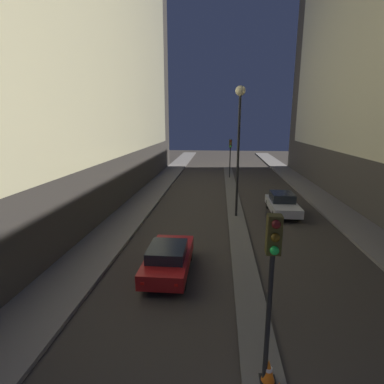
{
  "coord_description": "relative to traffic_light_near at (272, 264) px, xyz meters",
  "views": [
    {
      "loc": [
        -1.24,
        -2.78,
        6.45
      ],
      "look_at": [
        -3.53,
        22.34,
        0.5
      ],
      "focal_mm": 28.0,
      "sensor_mm": 36.0,
      "label": 1
    }
  ],
  "objects": [
    {
      "name": "traffic_light_mid",
      "position": [
        0.0,
        28.19,
        0.0
      ],
      "size": [
        0.32,
        0.42,
        4.36
      ],
      "color": "black",
      "rests_on": "median_strip"
    },
    {
      "name": "street_lamp",
      "position": [
        0.0,
        13.6,
        3.16
      ],
      "size": [
        0.64,
        0.64,
        8.54
      ],
      "color": "black",
      "rests_on": "median_strip"
    },
    {
      "name": "building_left",
      "position": [
        -11.64,
        17.15,
        8.09
      ],
      "size": [
        6.01,
        41.37,
        22.82
      ],
      "color": "#423D38",
      "rests_on": "ground"
    },
    {
      "name": "traffic_light_near",
      "position": [
        0.0,
        0.0,
        0.0
      ],
      "size": [
        0.32,
        0.42,
        4.36
      ],
      "color": "black",
      "rests_on": "median_strip"
    },
    {
      "name": "car_left_lane",
      "position": [
        -3.33,
        5.42,
        -2.6
      ],
      "size": [
        1.8,
        4.19,
        1.38
      ],
      "color": "maroon",
      "rests_on": "ground"
    },
    {
      "name": "car_right_lane",
      "position": [
        3.33,
        14.79,
        -2.58
      ],
      "size": [
        1.83,
        4.41,
        1.47
      ],
      "color": "#B2B2B7",
      "rests_on": "ground"
    },
    {
      "name": "median_strip",
      "position": [
        0.0,
        16.89,
        -3.26
      ],
      "size": [
        1.11,
        38.85,
        0.12
      ],
      "color": "#56544F",
      "rests_on": "ground"
    },
    {
      "name": "traffic_cone_far",
      "position": [
        0.09,
        0.03,
        -2.89
      ],
      "size": [
        0.4,
        0.4,
        0.63
      ],
      "color": "black",
      "rests_on": "median_strip"
    }
  ]
}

